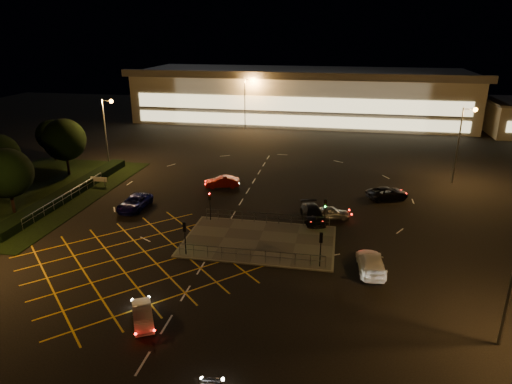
% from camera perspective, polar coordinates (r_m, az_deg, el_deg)
% --- Properties ---
extents(ground, '(180.00, 180.00, 0.00)m').
position_cam_1_polar(ground, '(46.27, -1.60, -4.93)').
color(ground, black).
rests_on(ground, ground).
extents(pedestrian_island, '(14.00, 9.00, 0.12)m').
position_cam_1_polar(pedestrian_island, '(44.12, 0.41, -6.13)').
color(pedestrian_island, '#4C4944').
rests_on(pedestrian_island, ground).
extents(grass_verge, '(18.00, 30.00, 0.08)m').
position_cam_1_polar(grass_verge, '(62.91, -26.11, -0.15)').
color(grass_verge, black).
rests_on(grass_verge, ground).
extents(hedge, '(2.00, 26.00, 1.00)m').
position_cam_1_polar(hedge, '(59.96, -22.32, -0.05)').
color(hedge, black).
rests_on(hedge, ground).
extents(supermarket, '(72.00, 26.50, 10.50)m').
position_cam_1_polar(supermarket, '(104.32, 5.74, 12.02)').
color(supermarket, beige).
rests_on(supermarket, ground).
extents(streetlight_nw, '(1.78, 0.56, 10.03)m').
position_cam_1_polar(streetlight_nw, '(68.64, -18.09, 8.12)').
color(streetlight_nw, slate).
rests_on(streetlight_nw, ground).
extents(streetlight_ne, '(1.78, 0.56, 10.03)m').
position_cam_1_polar(streetlight_ne, '(64.23, 24.48, 6.56)').
color(streetlight_ne, slate).
rests_on(streetlight_ne, ground).
extents(streetlight_far_left, '(1.78, 0.56, 10.03)m').
position_cam_1_polar(streetlight_far_left, '(91.84, -1.13, 11.84)').
color(streetlight_far_left, slate).
rests_on(streetlight_far_left, ground).
extents(streetlight_far_right, '(1.78, 0.56, 10.03)m').
position_cam_1_polar(streetlight_far_right, '(94.37, 24.09, 10.37)').
color(streetlight_far_right, slate).
rests_on(streetlight_far_right, ground).
extents(signal_sw, '(0.28, 0.30, 3.15)m').
position_cam_1_polar(signal_sw, '(41.08, -8.89, -4.89)').
color(signal_sw, black).
rests_on(signal_sw, pedestrian_island).
extents(signal_se, '(0.28, 0.30, 3.15)m').
position_cam_1_polar(signal_se, '(38.96, 8.11, -6.27)').
color(signal_se, black).
rests_on(signal_se, pedestrian_island).
extents(signal_nw, '(0.28, 0.30, 3.15)m').
position_cam_1_polar(signal_nw, '(48.07, -5.79, -0.99)').
color(signal_nw, black).
rests_on(signal_nw, pedestrian_island).
extents(signal_ne, '(0.28, 0.30, 3.15)m').
position_cam_1_polar(signal_ne, '(46.27, 8.64, -1.97)').
color(signal_ne, black).
rests_on(signal_ne, pedestrian_island).
extents(tree_c, '(5.76, 5.76, 7.84)m').
position_cam_1_polar(tree_c, '(67.88, -22.84, 6.03)').
color(tree_c, black).
rests_on(tree_c, ground).
extents(tree_d, '(4.68, 4.68, 6.37)m').
position_cam_1_polar(tree_d, '(76.24, -24.14, 6.50)').
color(tree_d, black).
rests_on(tree_d, ground).
extents(tree_e, '(5.40, 5.40, 7.35)m').
position_cam_1_polar(tree_e, '(55.93, -28.69, 2.08)').
color(tree_e, black).
rests_on(tree_e, ground).
extents(car_queue_white, '(2.88, 3.89, 1.22)m').
position_cam_1_polar(car_queue_white, '(33.70, -13.98, -14.70)').
color(car_queue_white, silver).
rests_on(car_queue_white, ground).
extents(car_left_blue, '(2.62, 5.44, 1.50)m').
position_cam_1_polar(car_left_blue, '(53.39, -14.94, -1.28)').
color(car_left_blue, '#0D0E4F').
rests_on(car_left_blue, ground).
extents(car_far_dkgrey, '(3.40, 5.52, 1.49)m').
position_cam_1_polar(car_far_dkgrey, '(48.89, 7.11, -2.72)').
color(car_far_dkgrey, black).
rests_on(car_far_dkgrey, ground).
extents(car_right_silver, '(4.18, 2.40, 1.34)m').
position_cam_1_polar(car_right_silver, '(49.69, 9.35, -2.56)').
color(car_right_silver, silver).
rests_on(car_right_silver, ground).
extents(car_circ_red, '(4.63, 2.67, 1.44)m').
position_cam_1_polar(car_circ_red, '(58.70, -4.27, 1.26)').
color(car_circ_red, maroon).
rests_on(car_circ_red, ground).
extents(car_east_grey, '(5.53, 4.05, 1.40)m').
position_cam_1_polar(car_east_grey, '(56.93, 16.12, -0.12)').
color(car_east_grey, black).
rests_on(car_east_grey, ground).
extents(car_approach_white, '(2.53, 5.41, 1.53)m').
position_cam_1_polar(car_approach_white, '(39.99, 14.18, -8.57)').
color(car_approach_white, silver).
rests_on(car_approach_white, ground).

